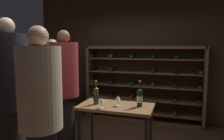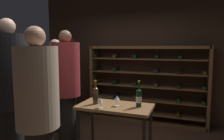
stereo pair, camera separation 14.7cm
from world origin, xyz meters
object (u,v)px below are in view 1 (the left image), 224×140
Objects in this scene: wine_bottle_black_capsule at (140,97)px; wine_glass_stemmed_right at (118,98)px; wine_rack at (142,85)px; wine_glass_stemmed_center at (102,101)px; person_host_in_suit at (9,90)px; person_guest_khaki at (65,82)px; tasting_table at (116,113)px; person_bystander_dark_jacket at (41,107)px; person_guest_plum_blouse at (53,81)px; wine_bottle_amber_reserve at (96,95)px; display_cabinet at (61,79)px.

wine_bottle_black_capsule is 2.48× the size of wine_glass_stemmed_right.
wine_rack reaches higher than wine_glass_stemmed_center.
wine_glass_stemmed_right is (1.29, 0.60, -0.16)m from person_host_in_suit.
wine_bottle_black_capsule is (1.35, -0.32, -0.08)m from person_guest_khaki.
person_host_in_suit is 14.22× the size of wine_glass_stemmed_center.
person_bystander_dark_jacket is (-0.57, -0.92, 0.29)m from tasting_table.
person_guest_plum_blouse is 5.02× the size of wine_bottle_black_capsule.
wine_bottle_amber_reserve is (-0.35, -1.87, 0.15)m from wine_rack.
wine_bottle_black_capsule is at bearing 6.28° from person_guest_plum_blouse.
person_guest_plum_blouse is 0.82m from display_cabinet.
display_cabinet reaches higher than wine_rack.
wine_bottle_amber_reserve is at bearing -173.71° from tasting_table.
person_bystander_dark_jacket is at bearing -62.97° from display_cabinet.
person_guest_khaki reaches higher than wine_rack.
person_guest_plum_blouse is at bearing 153.31° from wine_glass_stemmed_right.
wine_glass_stemmed_right reaches higher than wine_glass_stemmed_center.
display_cabinet is 2.60m from wine_bottle_black_capsule.
display_cabinet reaches higher than wine_glass_stemmed_right.
person_host_in_suit is 2.23m from display_cabinet.
person_guest_plum_blouse is (-0.27, 1.39, -0.12)m from person_host_in_suit.
wine_rack is at bearing -21.46° from person_host_in_suit.
wine_bottle_black_capsule is 0.62m from wine_bottle_amber_reserve.
person_guest_plum_blouse is at bearing 153.54° from tasting_table.
person_bystander_dark_jacket reaches higher than wine_bottle_amber_reserve.
person_guest_khaki is 13.37× the size of wine_glass_stemmed_right.
wine_rack is 1.27× the size of person_host_in_suit.
person_host_in_suit is (-1.31, -2.47, 0.28)m from wine_rack.
tasting_table is 1.72m from person_guest_plum_blouse.
person_bystander_dark_jacket reaches higher than wine_glass_stemmed_right.
wine_rack is at bearing 98.49° from wine_bottle_black_capsule.
person_host_in_suit is 13.96× the size of wine_glass_stemmed_right.
person_guest_khaki is 0.96× the size of person_host_in_suit.
tasting_table is 1.13m from person_guest_khaki.
person_bystander_dark_jacket is 2.73m from display_cabinet.
person_guest_plum_blouse is at bearing -69.21° from display_cabinet.
person_guest_khaki is 1.05m from wine_glass_stemmed_center.
wine_rack is at bearing 88.10° from tasting_table.
wine_rack is 2.53× the size of tasting_table.
wine_bottle_amber_reserve is at bearing -5.06° from person_guest_plum_blouse.
person_host_in_suit is 5.62× the size of wine_bottle_black_capsule.
person_guest_plum_blouse is 1.99m from wine_bottle_black_capsule.
wine_glass_stemmed_center is at bearing -7.06° from person_guest_plum_blouse.
wine_glass_stemmed_center is (0.15, -0.16, -0.02)m from wine_bottle_amber_reserve.
person_bystander_dark_jacket is 1.04× the size of person_guest_plum_blouse.
tasting_table is at bearing -39.97° from display_cabinet.
person_guest_khaki is (-1.08, -1.48, 0.24)m from wine_rack.
person_host_in_suit is at bearing -158.62° from wine_glass_stemmed_center.
wine_bottle_amber_reserve is (0.96, 0.60, -0.14)m from person_host_in_suit.
person_guest_khaki is 5.71× the size of wine_bottle_amber_reserve.
wine_bottle_black_capsule is (2.14, -1.48, 0.07)m from display_cabinet.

